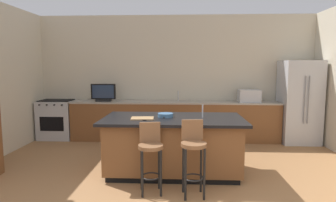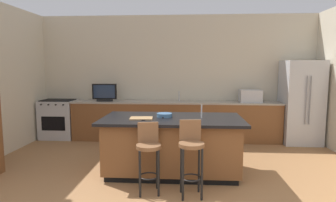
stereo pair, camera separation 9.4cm
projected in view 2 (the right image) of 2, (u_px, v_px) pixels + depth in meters
wall_back at (176, 77)px, 7.02m from camera, size 7.08×0.12×2.95m
counter_back at (175, 121)px, 6.76m from camera, size 4.83×0.62×0.92m
kitchen_island at (172, 145)px, 4.64m from camera, size 2.24×1.17×0.91m
refrigerator at (301, 102)px, 6.45m from camera, size 0.81×0.79×1.86m
range_oven at (59, 119)px, 6.94m from camera, size 0.80×0.63×0.94m
microwave at (250, 96)px, 6.58m from camera, size 0.48×0.36×0.28m
tv_monitor at (104, 93)px, 6.74m from camera, size 0.58×0.16×0.41m
sink_faucet_back at (179, 96)px, 6.79m from camera, size 0.02×0.02×0.24m
sink_faucet_island at (202, 111)px, 4.55m from camera, size 0.02×0.02×0.22m
bar_stool_left at (149, 152)px, 3.91m from camera, size 0.34×0.36×0.96m
bar_stool_right at (191, 151)px, 3.80m from camera, size 0.34×0.35×1.01m
fruit_bowl at (164, 115)px, 4.66m from camera, size 0.25×0.25×0.06m
cell_phone at (142, 119)px, 4.42m from camera, size 0.14×0.16×0.01m
tv_remote at (162, 117)px, 4.62m from camera, size 0.10×0.18×0.02m
cutting_board at (141, 118)px, 4.49m from camera, size 0.37×0.29×0.02m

